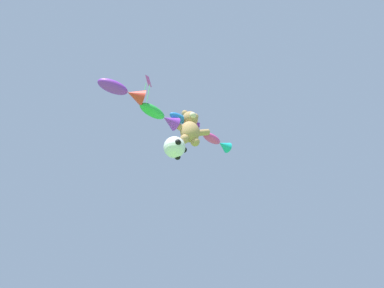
{
  "coord_description": "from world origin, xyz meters",
  "views": [
    {
      "loc": [
        -3.77,
        -2.45,
        1.55
      ],
      "look_at": [
        -0.03,
        6.52,
        9.98
      ],
      "focal_mm": 24.0,
      "sensor_mm": 36.0,
      "label": 1
    }
  ],
  "objects_px": {
    "teddy_bear_kite": "(190,128)",
    "fish_kite_violet": "(124,91)",
    "soccer_ball_kite": "(175,147)",
    "fish_kite_magenta": "(218,142)",
    "fish_kite_emerald": "(161,116)",
    "diamond_kite": "(148,84)",
    "fish_kite_cobalt": "(186,122)"
  },
  "relations": [
    {
      "from": "teddy_bear_kite",
      "to": "fish_kite_violet",
      "type": "relative_size",
      "value": 1.03
    },
    {
      "from": "soccer_ball_kite",
      "to": "fish_kite_violet",
      "type": "distance_m",
      "value": 3.69
    },
    {
      "from": "fish_kite_magenta",
      "to": "fish_kite_emerald",
      "type": "distance_m",
      "value": 3.78
    },
    {
      "from": "fish_kite_emerald",
      "to": "fish_kite_violet",
      "type": "bearing_deg",
      "value": -164.15
    },
    {
      "from": "fish_kite_magenta",
      "to": "diamond_kite",
      "type": "bearing_deg",
      "value": -174.38
    },
    {
      "from": "fish_kite_violet",
      "to": "fish_kite_magenta",
      "type": "bearing_deg",
      "value": 13.41
    },
    {
      "from": "fish_kite_cobalt",
      "to": "fish_kite_violet",
      "type": "bearing_deg",
      "value": -164.87
    },
    {
      "from": "fish_kite_cobalt",
      "to": "fish_kite_violet",
      "type": "xyz_separation_m",
      "value": [
        -3.6,
        -0.97,
        -0.22
      ]
    },
    {
      "from": "soccer_ball_kite",
      "to": "fish_kite_cobalt",
      "type": "bearing_deg",
      "value": 19.15
    },
    {
      "from": "teddy_bear_kite",
      "to": "fish_kite_violet",
      "type": "bearing_deg",
      "value": -168.16
    },
    {
      "from": "fish_kite_magenta",
      "to": "fish_kite_cobalt",
      "type": "bearing_deg",
      "value": -169.48
    },
    {
      "from": "teddy_bear_kite",
      "to": "fish_kite_violet",
      "type": "xyz_separation_m",
      "value": [
        -3.79,
        -0.8,
        0.34
      ]
    },
    {
      "from": "soccer_ball_kite",
      "to": "fish_kite_magenta",
      "type": "relative_size",
      "value": 0.58
    },
    {
      "from": "fish_kite_violet",
      "to": "diamond_kite",
      "type": "distance_m",
      "value": 2.78
    },
    {
      "from": "teddy_bear_kite",
      "to": "diamond_kite",
      "type": "bearing_deg",
      "value": 177.19
    },
    {
      "from": "soccer_ball_kite",
      "to": "fish_kite_violet",
      "type": "height_order",
      "value": "fish_kite_violet"
    },
    {
      "from": "soccer_ball_kite",
      "to": "diamond_kite",
      "type": "height_order",
      "value": "diamond_kite"
    },
    {
      "from": "soccer_ball_kite",
      "to": "fish_kite_emerald",
      "type": "distance_m",
      "value": 1.93
    },
    {
      "from": "teddy_bear_kite",
      "to": "fish_kite_magenta",
      "type": "distance_m",
      "value": 2.08
    },
    {
      "from": "fish_kite_emerald",
      "to": "diamond_kite",
      "type": "bearing_deg",
      "value": 160.58
    },
    {
      "from": "teddy_bear_kite",
      "to": "fish_kite_cobalt",
      "type": "height_order",
      "value": "teddy_bear_kite"
    },
    {
      "from": "fish_kite_magenta",
      "to": "fish_kite_violet",
      "type": "xyz_separation_m",
      "value": [
        -5.79,
        -1.38,
        0.23
      ]
    },
    {
      "from": "fish_kite_cobalt",
      "to": "soccer_ball_kite",
      "type": "bearing_deg",
      "value": -160.85
    },
    {
      "from": "teddy_bear_kite",
      "to": "fish_kite_magenta",
      "type": "bearing_deg",
      "value": 16.32
    },
    {
      "from": "teddy_bear_kite",
      "to": "fish_kite_emerald",
      "type": "bearing_deg",
      "value": -173.27
    },
    {
      "from": "teddy_bear_kite",
      "to": "diamond_kite",
      "type": "distance_m",
      "value": 3.76
    },
    {
      "from": "fish_kite_cobalt",
      "to": "fish_kite_emerald",
      "type": "xyz_separation_m",
      "value": [
        -1.5,
        -0.38,
        -0.55
      ]
    },
    {
      "from": "fish_kite_emerald",
      "to": "diamond_kite",
      "type": "xyz_separation_m",
      "value": [
        -0.93,
        0.33,
        2.67
      ]
    },
    {
      "from": "teddy_bear_kite",
      "to": "soccer_ball_kite",
      "type": "height_order",
      "value": "teddy_bear_kite"
    },
    {
      "from": "teddy_bear_kite",
      "to": "diamond_kite",
      "type": "height_order",
      "value": "diamond_kite"
    },
    {
      "from": "teddy_bear_kite",
      "to": "soccer_ball_kite",
      "type": "relative_size",
      "value": 1.99
    },
    {
      "from": "fish_kite_violet",
      "to": "diamond_kite",
      "type": "bearing_deg",
      "value": 38.46
    }
  ]
}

